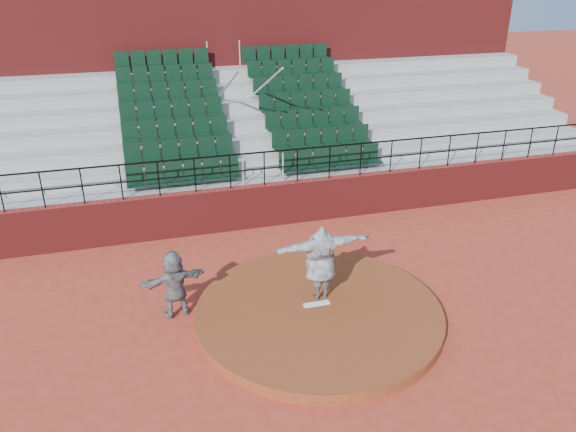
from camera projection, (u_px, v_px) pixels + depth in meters
name	position (u px, v px, depth m)	size (l,w,h in m)	color
ground	(318.00, 317.00, 12.58)	(90.00, 90.00, 0.00)	#AB3A26
pitchers_mound	(319.00, 313.00, 12.53)	(5.50, 5.50, 0.25)	brown
pitching_rubber	(317.00, 304.00, 12.60)	(0.60, 0.15, 0.03)	white
boundary_wall	(265.00, 205.00, 16.68)	(24.00, 0.30, 1.30)	maroon
wall_railing	(264.00, 161.00, 16.10)	(24.04, 0.05, 1.03)	black
seating_deck	(240.00, 144.00, 19.53)	(24.00, 5.97, 4.63)	#9C9C97
press_box_facade	(218.00, 64.00, 22.10)	(24.00, 3.00, 7.10)	maroon
pitcher	(321.00, 262.00, 12.52)	(2.22, 0.60, 1.81)	black
fielder	(174.00, 284.00, 12.37)	(1.48, 0.47, 1.59)	black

